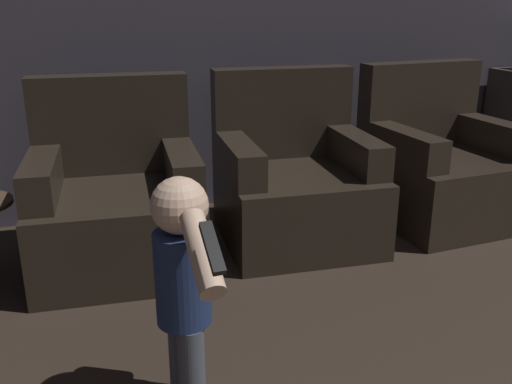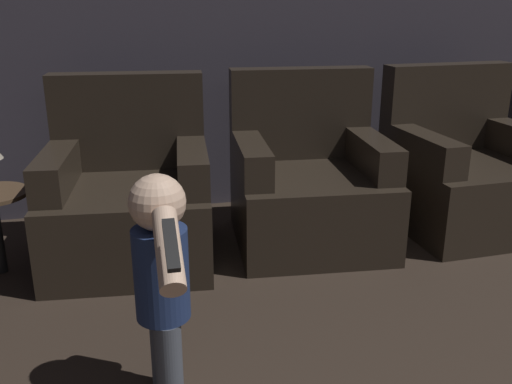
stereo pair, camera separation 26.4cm
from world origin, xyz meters
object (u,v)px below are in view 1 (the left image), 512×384
Objects in this scene: armchair_left at (117,204)px; armchair_right at (441,168)px; armchair_middle at (295,184)px; person_toddler at (183,279)px.

armchair_right is (2.12, 0.00, 0.00)m from armchair_left.
armchair_left is 1.00× the size of armchair_middle.
armchair_middle is at bearing -42.80° from person_toddler.
person_toddler is at bearing -149.42° from armchair_right.
armchair_left is at bearing 177.48° from armchair_right.
armchair_left reaches higher than person_toddler.
armchair_right is 2.43m from person_toddler.
person_toddler is (0.09, -1.32, 0.18)m from armchair_left.
armchair_right is 1.15× the size of person_toddler.
person_toddler is (-2.03, -1.32, 0.18)m from armchair_right.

